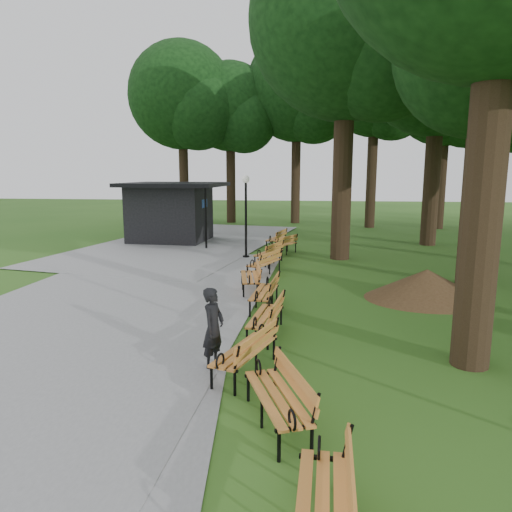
# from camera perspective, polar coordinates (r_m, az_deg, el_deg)

# --- Properties ---
(ground) EXTENTS (100.00, 100.00, 0.00)m
(ground) POSITION_cam_1_polar(r_m,az_deg,el_deg) (9.82, -2.21, -11.32)
(ground) COLOR #2A5919
(ground) RESTS_ON ground
(path) EXTENTS (12.00, 38.00, 0.06)m
(path) POSITION_cam_1_polar(r_m,az_deg,el_deg) (13.67, -17.05, -5.38)
(path) COLOR gray
(path) RESTS_ON ground
(person) EXTENTS (0.50, 0.63, 1.54)m
(person) POSITION_cam_1_polar(r_m,az_deg,el_deg) (8.74, -5.22, -8.79)
(person) COLOR black
(person) RESTS_ON ground
(kiosk) EXTENTS (5.14, 4.54, 3.05)m
(kiosk) POSITION_cam_1_polar(r_m,az_deg,el_deg) (24.75, -10.44, 5.28)
(kiosk) COLOR black
(kiosk) RESTS_ON ground
(lamp_post) EXTENTS (0.32, 0.32, 3.46)m
(lamp_post) POSITION_cam_1_polar(r_m,az_deg,el_deg) (19.51, -1.25, 6.90)
(lamp_post) COLOR black
(lamp_post) RESTS_ON ground
(dirt_mound) EXTENTS (2.90, 2.90, 0.88)m
(dirt_mound) POSITION_cam_1_polar(r_m,az_deg,el_deg) (14.20, 20.09, -3.28)
(dirt_mound) COLOR #47301C
(dirt_mound) RESTS_ON ground
(bench_0) EXTENTS (0.71, 1.92, 0.88)m
(bench_0) POSITION_cam_1_polar(r_m,az_deg,el_deg) (5.12, 8.08, -28.19)
(bench_0) COLOR orange
(bench_0) RESTS_ON ground
(bench_1) EXTENTS (1.29, 2.00, 0.88)m
(bench_1) POSITION_cam_1_polar(r_m,az_deg,el_deg) (6.97, 2.54, -16.87)
(bench_1) COLOR orange
(bench_1) RESTS_ON ground
(bench_2) EXTENTS (1.21, 2.00, 0.88)m
(bench_2) POSITION_cam_1_polar(r_m,az_deg,el_deg) (8.56, -1.35, -11.50)
(bench_2) COLOR orange
(bench_2) RESTS_ON ground
(bench_3) EXTENTS (0.83, 1.96, 0.88)m
(bench_3) POSITION_cam_1_polar(r_m,az_deg,el_deg) (10.46, 1.14, -7.40)
(bench_3) COLOR orange
(bench_3) RESTS_ON ground
(bench_4) EXTENTS (0.78, 1.94, 0.88)m
(bench_4) POSITION_cam_1_polar(r_m,az_deg,el_deg) (12.49, 1.00, -4.45)
(bench_4) COLOR orange
(bench_4) RESTS_ON ground
(bench_5) EXTENTS (0.96, 1.98, 0.88)m
(bench_5) POSITION_cam_1_polar(r_m,az_deg,el_deg) (14.25, -0.75, -2.60)
(bench_5) COLOR orange
(bench_5) RESTS_ON ground
(bench_6) EXTENTS (1.26, 2.00, 0.88)m
(bench_6) POSITION_cam_1_polar(r_m,az_deg,el_deg) (16.49, 0.99, -0.82)
(bench_6) COLOR orange
(bench_6) RESTS_ON ground
(bench_7) EXTENTS (1.21, 2.00, 0.88)m
(bench_7) POSITION_cam_1_polar(r_m,az_deg,el_deg) (18.46, 1.56, 0.38)
(bench_7) COLOR orange
(bench_7) RESTS_ON ground
(bench_8) EXTENTS (1.45, 1.98, 0.88)m
(bench_8) POSITION_cam_1_polar(r_m,az_deg,el_deg) (20.53, 3.21, 1.38)
(bench_8) COLOR orange
(bench_8) RESTS_ON ground
(bench_9) EXTENTS (1.04, 1.99, 0.88)m
(bench_9) POSITION_cam_1_polar(r_m,az_deg,el_deg) (22.42, 2.48, 2.14)
(bench_9) COLOR orange
(bench_9) RESTS_ON ground
(lawn_tree_1) EXTENTS (5.34, 5.34, 9.93)m
(lawn_tree_1) POSITION_cam_1_polar(r_m,az_deg,el_deg) (16.65, 26.03, 21.72)
(lawn_tree_1) COLOR black
(lawn_tree_1) RESTS_ON ground
(lawn_tree_2) EXTENTS (7.69, 7.69, 13.25)m
(lawn_tree_2) POSITION_cam_1_polar(r_m,az_deg,el_deg) (20.43, 11.08, 26.39)
(lawn_tree_2) COLOR black
(lawn_tree_2) RESTS_ON ground
(lawn_tree_4) EXTENTS (7.48, 7.48, 12.71)m
(lawn_tree_4) POSITION_cam_1_polar(r_m,az_deg,el_deg) (25.17, 21.53, 21.77)
(lawn_tree_4) COLOR black
(lawn_tree_4) RESTS_ON ground
(tree_backdrop) EXTENTS (35.34, 9.95, 16.52)m
(tree_backdrop) POSITION_cam_1_polar(r_m,az_deg,el_deg) (32.69, 16.59, 18.05)
(tree_backdrop) COLOR black
(tree_backdrop) RESTS_ON ground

